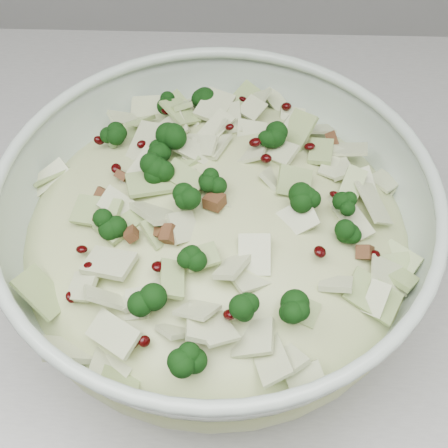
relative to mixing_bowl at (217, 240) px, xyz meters
name	(u,v)px	position (x,y,z in m)	size (l,w,h in m)	color
mixing_bowl	(217,240)	(0.00, 0.00, 0.00)	(0.37, 0.37, 0.13)	#B8CABA
salad	(216,224)	(0.00, 0.00, 0.02)	(0.41, 0.41, 0.13)	#B8C385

